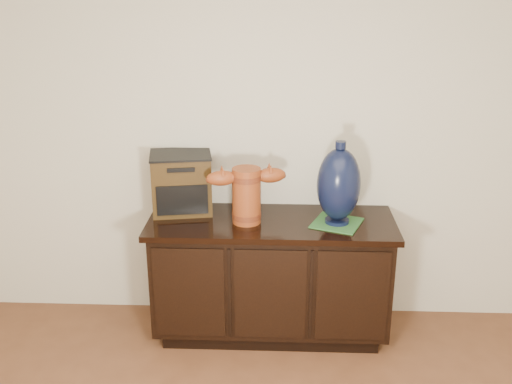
{
  "coord_description": "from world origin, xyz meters",
  "views": [
    {
      "loc": [
        0.04,
        -1.04,
        2.11
      ],
      "look_at": [
        -0.09,
        2.18,
        0.95
      ],
      "focal_mm": 42.0,
      "sensor_mm": 36.0,
      "label": 1
    }
  ],
  "objects_px": {
    "sideboard": "(271,276)",
    "tv_radio": "(181,183)",
    "spray_can": "(255,199)",
    "terracotta_vessel": "(246,192)",
    "lamp_base": "(339,185)"
  },
  "relations": [
    {
      "from": "lamp_base",
      "to": "sideboard",
      "type": "bearing_deg",
      "value": 174.96
    },
    {
      "from": "sideboard",
      "to": "tv_radio",
      "type": "xyz_separation_m",
      "value": [
        -0.55,
        0.14,
        0.55
      ]
    },
    {
      "from": "terracotta_vessel",
      "to": "lamp_base",
      "type": "relative_size",
      "value": 0.96
    },
    {
      "from": "sideboard",
      "to": "tv_radio",
      "type": "distance_m",
      "value": 0.79
    },
    {
      "from": "tv_radio",
      "to": "lamp_base",
      "type": "distance_m",
      "value": 0.95
    },
    {
      "from": "sideboard",
      "to": "spray_can",
      "type": "bearing_deg",
      "value": 125.19
    },
    {
      "from": "terracotta_vessel",
      "to": "lamp_base",
      "type": "height_order",
      "value": "lamp_base"
    },
    {
      "from": "sideboard",
      "to": "terracotta_vessel",
      "type": "distance_m",
      "value": 0.57
    },
    {
      "from": "sideboard",
      "to": "tv_radio",
      "type": "height_order",
      "value": "tv_radio"
    },
    {
      "from": "tv_radio",
      "to": "lamp_base",
      "type": "height_order",
      "value": "lamp_base"
    },
    {
      "from": "lamp_base",
      "to": "spray_can",
      "type": "relative_size",
      "value": 3.09
    },
    {
      "from": "sideboard",
      "to": "terracotta_vessel",
      "type": "relative_size",
      "value": 3.12
    },
    {
      "from": "terracotta_vessel",
      "to": "lamp_base",
      "type": "bearing_deg",
      "value": -13.27
    },
    {
      "from": "tv_radio",
      "to": "spray_can",
      "type": "xyz_separation_m",
      "value": [
        0.45,
        0.01,
        -0.1
      ]
    },
    {
      "from": "sideboard",
      "to": "spray_can",
      "type": "relative_size",
      "value": 9.27
    }
  ]
}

